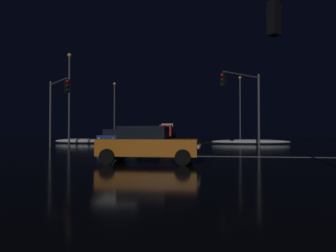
% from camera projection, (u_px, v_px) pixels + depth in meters
% --- Properties ---
extents(ground, '(120.00, 120.00, 0.10)m').
position_uv_depth(ground, '(119.00, 156.00, 17.11)').
color(ground, black).
extents(stop_line_north, '(0.35, 14.99, 0.01)m').
position_uv_depth(stop_line_north, '(149.00, 148.00, 25.76)').
color(stop_line_north, white).
rests_on(stop_line_north, ground).
extents(centre_line_ns, '(22.00, 0.15, 0.01)m').
position_uv_depth(centre_line_ns, '(167.00, 143.00, 37.26)').
color(centre_line_ns, yellow).
rests_on(centre_line_ns, ground).
extents(crosswalk_bar_east, '(14.99, 0.40, 0.01)m').
position_uv_depth(crosswalk_bar_east, '(282.00, 157.00, 15.97)').
color(crosswalk_bar_east, white).
rests_on(crosswalk_bar_east, ground).
extents(snow_bank_left_curb, '(6.02, 1.50, 0.57)m').
position_uv_depth(snow_bank_left_curb, '(80.00, 141.00, 34.75)').
color(snow_bank_left_curb, white).
rests_on(snow_bank_left_curb, ground).
extents(snow_bank_right_curb, '(8.36, 1.50, 0.52)m').
position_uv_depth(snow_bank_right_curb, '(250.00, 142.00, 32.85)').
color(snow_bank_right_curb, white).
rests_on(snow_bank_right_curb, ground).
extents(sedan_blue, '(2.02, 4.33, 1.57)m').
position_uv_depth(sedan_blue, '(114.00, 137.00, 28.86)').
color(sedan_blue, navy).
rests_on(sedan_blue, ground).
extents(sedan_green, '(2.02, 4.33, 1.57)m').
position_uv_depth(sedan_green, '(132.00, 137.00, 34.39)').
color(sedan_green, '#14512D').
rests_on(sedan_green, ground).
extents(sedan_black, '(2.02, 4.33, 1.57)m').
position_uv_depth(sedan_black, '(144.00, 136.00, 40.63)').
color(sedan_black, black).
rests_on(sedan_black, ground).
extents(sedan_gray, '(2.02, 4.33, 1.57)m').
position_uv_depth(sedan_gray, '(151.00, 135.00, 46.40)').
color(sedan_gray, slate).
rests_on(sedan_gray, ground).
extents(sedan_silver, '(2.02, 4.33, 1.57)m').
position_uv_depth(sedan_silver, '(155.00, 135.00, 52.56)').
color(sedan_silver, '#B7B7BC').
rests_on(sedan_silver, ground).
extents(sedan_red, '(2.02, 4.33, 1.57)m').
position_uv_depth(sedan_red, '(161.00, 135.00, 58.29)').
color(sedan_red, maroon).
rests_on(sedan_red, ground).
extents(box_truck, '(2.68, 8.28, 3.08)m').
position_uv_depth(box_truck, '(168.00, 130.00, 65.59)').
color(box_truck, red).
rests_on(box_truck, ground).
extents(sedan_orange_crossing, '(4.33, 2.02, 1.57)m').
position_uv_depth(sedan_orange_crossing, '(148.00, 144.00, 13.10)').
color(sedan_orange_crossing, '#C66014').
rests_on(sedan_orange_crossing, ground).
extents(traffic_signal_nw, '(3.32, 3.32, 5.90)m').
position_uv_depth(traffic_signal_nw, '(57.00, 100.00, 25.94)').
color(traffic_signal_nw, '#4C4C51').
rests_on(traffic_signal_nw, ground).
extents(traffic_signal_se, '(2.46, 2.46, 5.75)m').
position_uv_depth(traffic_signal_se, '(331.00, 34.00, 8.02)').
color(traffic_signal_se, '#4C4C51').
rests_on(traffic_signal_se, ground).
extents(traffic_signal_ne, '(3.34, 3.34, 6.10)m').
position_uv_depth(traffic_signal_ne, '(244.00, 95.00, 23.93)').
color(traffic_signal_ne, '#4C4C51').
rests_on(traffic_signal_ne, ground).
extents(streetlamp_left_near, '(0.44, 0.44, 9.83)m').
position_uv_depth(streetlamp_left_near, '(69.00, 92.00, 32.70)').
color(streetlamp_left_near, '#424247').
rests_on(streetlamp_left_near, ground).
extents(streetlamp_left_far, '(0.44, 0.44, 9.26)m').
position_uv_depth(streetlamp_left_far, '(114.00, 107.00, 48.55)').
color(streetlamp_left_far, '#424247').
rests_on(streetlamp_left_far, ground).
extents(streetlamp_right_far, '(0.44, 0.44, 9.78)m').
position_uv_depth(streetlamp_right_far, '(240.00, 104.00, 46.01)').
color(streetlamp_right_far, '#424247').
rests_on(streetlamp_right_far, ground).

